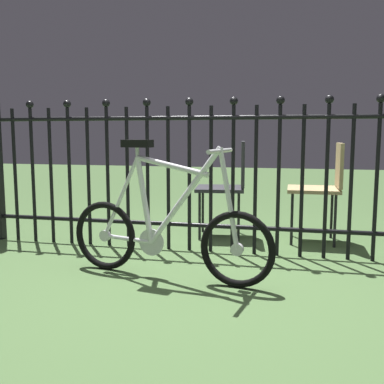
# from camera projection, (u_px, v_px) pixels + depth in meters

# --- Properties ---
(ground_plane) EXTENTS (20.00, 20.00, 0.00)m
(ground_plane) POSITION_uv_depth(u_px,v_px,m) (203.00, 282.00, 2.86)
(ground_plane) COLOR #466438
(iron_fence) EXTENTS (4.14, 0.07, 1.28)m
(iron_fence) POSITION_uv_depth(u_px,v_px,m) (216.00, 172.00, 3.52)
(iron_fence) COLOR black
(iron_fence) RESTS_ON ground
(bicycle) EXTENTS (1.43, 0.41, 0.90)m
(bicycle) POSITION_uv_depth(u_px,v_px,m) (166.00, 231.00, 2.91)
(bicycle) COLOR black
(bicycle) RESTS_ON ground
(chair_tan) EXTENTS (0.45, 0.44, 0.87)m
(chair_tan) POSITION_uv_depth(u_px,v_px,m) (324.00, 182.00, 3.86)
(chair_tan) COLOR black
(chair_tan) RESTS_ON ground
(chair_charcoal) EXTENTS (0.48, 0.48, 0.88)m
(chair_charcoal) POSITION_uv_depth(u_px,v_px,m) (230.00, 180.00, 4.07)
(chair_charcoal) COLOR black
(chair_charcoal) RESTS_ON ground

